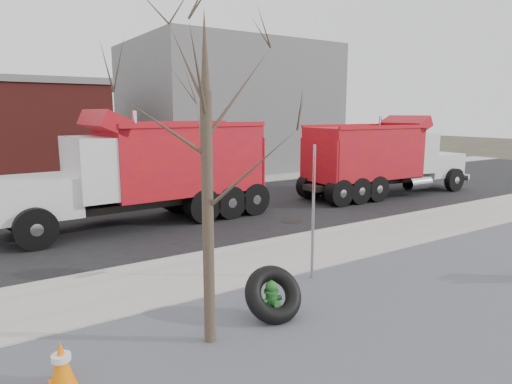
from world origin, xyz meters
TOP-DOWN VIEW (x-y plane):
  - ground at (0.00, 0.00)m, footprint 120.00×120.00m
  - gravel_verge at (0.00, -3.50)m, footprint 60.00×5.00m
  - sidewalk at (0.00, 0.25)m, footprint 60.00×2.50m
  - curb at (0.00, 1.55)m, footprint 60.00×0.15m
  - road at (0.00, 6.30)m, footprint 60.00×9.40m
  - far_sidewalk at (0.00, 12.00)m, footprint 60.00×2.00m
  - building_grey at (9.00, 18.00)m, footprint 12.00×10.00m
  - bare_tree at (-3.20, -2.60)m, footprint 3.20×3.20m
  - fire_hydrant at (-1.89, -2.47)m, footprint 0.41×0.40m
  - truck_tire at (-1.85, -2.48)m, footprint 1.19×1.03m
  - stop_sign at (0.03, -1.33)m, footprint 0.58×0.62m
  - traffic_cone_near at (-5.44, -2.52)m, footprint 0.34×0.34m
  - dump_truck_red_a at (9.44, 5.00)m, footprint 8.69×2.75m
  - dump_truck_red_b at (-1.00, 5.74)m, footprint 8.90×2.92m

SIDE VIEW (x-z plane):
  - ground at x=0.00m, z-range 0.00..0.00m
  - road at x=0.00m, z-range 0.00..0.02m
  - gravel_verge at x=0.00m, z-range 0.00..0.03m
  - sidewalk at x=0.00m, z-range 0.00..0.06m
  - far_sidewalk at x=0.00m, z-range 0.00..0.06m
  - curb at x=0.00m, z-range 0.00..0.11m
  - traffic_cone_near at x=-5.44m, z-range 0.00..0.65m
  - fire_hydrant at x=-1.89m, z-range -0.03..0.71m
  - truck_tire at x=-1.85m, z-range -0.04..0.99m
  - dump_truck_red_a at x=9.44m, z-range 0.03..3.53m
  - dump_truck_red_b at x=-1.00m, z-range 0.03..3.75m
  - stop_sign at x=0.03m, z-range 0.53..3.54m
  - bare_tree at x=-3.20m, z-range 0.70..5.90m
  - building_grey at x=9.00m, z-range 0.00..8.00m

